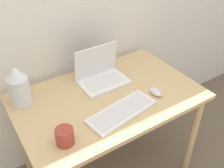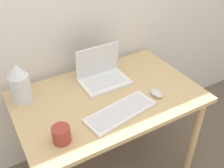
{
  "view_description": "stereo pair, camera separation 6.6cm",
  "coord_description": "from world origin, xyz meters",
  "px_view_note": "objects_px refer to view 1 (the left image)",
  "views": [
    {
      "loc": [
        -0.69,
        -0.74,
        1.76
      ],
      "look_at": [
        0.01,
        0.34,
        0.84
      ],
      "focal_mm": 42.0,
      "sensor_mm": 36.0,
      "label": 1
    },
    {
      "loc": [
        -0.63,
        -0.78,
        1.76
      ],
      "look_at": [
        0.01,
        0.34,
        0.84
      ],
      "focal_mm": 42.0,
      "sensor_mm": 36.0,
      "label": 2
    }
  ],
  "objects_px": {
    "mouse": "(156,92)",
    "mug": "(65,136)",
    "keyboard": "(122,112)",
    "laptop": "(101,75)",
    "vase": "(19,86)"
  },
  "relations": [
    {
      "from": "mouse",
      "to": "mug",
      "type": "bearing_deg",
      "value": -174.62
    },
    {
      "from": "keyboard",
      "to": "mouse",
      "type": "relative_size",
      "value": 4.62
    },
    {
      "from": "laptop",
      "to": "mouse",
      "type": "height_order",
      "value": "laptop"
    },
    {
      "from": "keyboard",
      "to": "mouse",
      "type": "bearing_deg",
      "value": 6.44
    },
    {
      "from": "keyboard",
      "to": "mug",
      "type": "relative_size",
      "value": 4.75
    },
    {
      "from": "vase",
      "to": "mug",
      "type": "relative_size",
      "value": 2.7
    },
    {
      "from": "laptop",
      "to": "mug",
      "type": "height_order",
      "value": "laptop"
    },
    {
      "from": "laptop",
      "to": "mug",
      "type": "xyz_separation_m",
      "value": [
        -0.44,
        -0.37,
        -0.01
      ]
    },
    {
      "from": "vase",
      "to": "mug",
      "type": "height_order",
      "value": "vase"
    },
    {
      "from": "mouse",
      "to": "vase",
      "type": "distance_m",
      "value": 0.83
    },
    {
      "from": "laptop",
      "to": "vase",
      "type": "xyz_separation_m",
      "value": [
        -0.52,
        0.06,
        0.07
      ]
    },
    {
      "from": "laptop",
      "to": "mouse",
      "type": "xyz_separation_m",
      "value": [
        0.22,
        -0.31,
        -0.04
      ]
    },
    {
      "from": "vase",
      "to": "mug",
      "type": "bearing_deg",
      "value": -78.79
    },
    {
      "from": "mouse",
      "to": "laptop",
      "type": "bearing_deg",
      "value": 124.82
    },
    {
      "from": "mouse",
      "to": "mug",
      "type": "relative_size",
      "value": 1.03
    }
  ]
}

